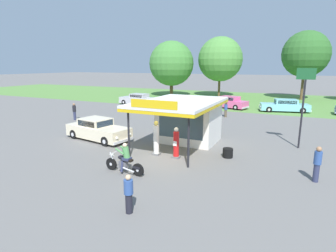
% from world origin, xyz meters
% --- Properties ---
extents(ground_plane, '(300.00, 300.00, 0.00)m').
position_xyz_m(ground_plane, '(0.00, 0.00, 0.00)').
color(ground_plane, slate).
extents(grass_verge_strip, '(120.00, 24.00, 0.01)m').
position_xyz_m(grass_verge_strip, '(0.00, 30.00, 0.00)').
color(grass_verge_strip, '#56843D').
rests_on(grass_verge_strip, ground).
extents(service_station_kiosk, '(4.61, 7.04, 3.54)m').
position_xyz_m(service_station_kiosk, '(0.01, 3.68, 1.81)').
color(service_station_kiosk, silver).
rests_on(service_station_kiosk, ground).
extents(gas_pump_nearside, '(0.44, 0.44, 2.09)m').
position_xyz_m(gas_pump_nearside, '(-0.65, 0.41, 0.96)').
color(gas_pump_nearside, slate).
rests_on(gas_pump_nearside, ground).
extents(gas_pump_offside, '(0.44, 0.44, 1.83)m').
position_xyz_m(gas_pump_offside, '(0.66, 0.41, 0.83)').
color(gas_pump_offside, slate).
rests_on(gas_pump_offside, ground).
extents(motorcycle_with_rider, '(2.33, 0.70, 1.58)m').
position_xyz_m(motorcycle_with_rider, '(-0.73, -2.83, 0.65)').
color(motorcycle_with_rider, black).
rests_on(motorcycle_with_rider, ground).
extents(featured_classic_sedan, '(5.39, 2.72, 1.54)m').
position_xyz_m(featured_classic_sedan, '(-6.14, 1.67, 0.71)').
color(featured_classic_sedan, beige).
rests_on(featured_classic_sedan, ground).
extents(parked_car_back_row_far_right, '(5.28, 2.17, 1.50)m').
position_xyz_m(parked_car_back_row_far_right, '(-13.02, 18.37, 0.70)').
color(parked_car_back_row_far_right, '#B7B7BC').
rests_on(parked_car_back_row_far_right, ground).
extents(parked_car_back_row_right, '(5.66, 3.26, 1.51)m').
position_xyz_m(parked_car_back_row_right, '(-1.22, 20.71, 0.70)').
color(parked_car_back_row_right, '#E55993').
rests_on(parked_car_back_row_right, ground).
extents(parked_car_back_row_left, '(5.75, 3.05, 1.46)m').
position_xyz_m(parked_car_back_row_left, '(5.54, 20.71, 0.68)').
color(parked_car_back_row_left, '#7AC6D1').
rests_on(parked_car_back_row_left, ground).
extents(parked_car_back_row_centre_right, '(5.50, 3.20, 1.57)m').
position_xyz_m(parked_car_back_row_centre_right, '(-7.11, 17.78, 0.70)').
color(parked_car_back_row_centre_right, '#993819').
rests_on(parked_car_back_row_centre_right, ground).
extents(bystander_strolling_foreground, '(0.34, 0.34, 1.58)m').
position_xyz_m(bystander_strolling_foreground, '(-3.07, 11.98, 0.84)').
color(bystander_strolling_foreground, black).
rests_on(bystander_strolling_foreground, ground).
extents(bystander_leaning_by_kiosk, '(0.34, 0.34, 1.55)m').
position_xyz_m(bystander_leaning_by_kiosk, '(0.17, 14.36, 0.82)').
color(bystander_leaning_by_kiosk, brown).
rests_on(bystander_leaning_by_kiosk, ground).
extents(bystander_admiring_sedan, '(0.34, 0.34, 1.50)m').
position_xyz_m(bystander_admiring_sedan, '(1.58, -5.94, 0.78)').
color(bystander_admiring_sedan, black).
rests_on(bystander_admiring_sedan, ground).
extents(bystander_chatting_near_pumps, '(0.34, 0.34, 1.71)m').
position_xyz_m(bystander_chatting_near_pumps, '(7.90, 0.11, 0.90)').
color(bystander_chatting_near_pumps, '#2D3351').
rests_on(bystander_chatting_near_pumps, ground).
extents(bystander_standing_back_lot, '(0.34, 0.34, 1.68)m').
position_xyz_m(bystander_standing_back_lot, '(-12.94, 6.38, 0.88)').
color(bystander_standing_back_lot, '#2D3351').
rests_on(bystander_standing_back_lot, ground).
extents(tree_oak_distant_spare, '(7.42, 7.42, 10.01)m').
position_xyz_m(tree_oak_distant_spare, '(-5.60, 32.89, 6.15)').
color(tree_oak_distant_spare, brown).
rests_on(tree_oak_distant_spare, ground).
extents(tree_oak_centre, '(7.58, 7.58, 9.38)m').
position_xyz_m(tree_oak_centre, '(-13.23, 29.83, 5.58)').
color(tree_oak_centre, brown).
rests_on(tree_oak_centre, ground).
extents(tree_oak_far_left, '(6.97, 6.97, 10.45)m').
position_xyz_m(tree_oak_far_left, '(7.25, 34.16, 6.81)').
color(tree_oak_far_left, brown).
rests_on(tree_oak_far_left, ground).
extents(roadside_pole_sign, '(1.10, 0.12, 5.15)m').
position_xyz_m(roadside_pole_sign, '(7.15, 5.63, 3.49)').
color(roadside_pole_sign, black).
rests_on(roadside_pole_sign, ground).
extents(spare_tire_stack, '(0.60, 0.60, 0.54)m').
position_xyz_m(spare_tire_stack, '(3.39, 1.79, 0.27)').
color(spare_tire_stack, black).
rests_on(spare_tire_stack, ground).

